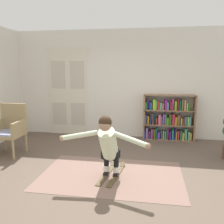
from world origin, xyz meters
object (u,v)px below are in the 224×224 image
person_skier (108,142)px  wicker_chair (10,128)px  skis_pair (112,173)px  bookshelf (168,119)px

person_skier → wicker_chair: bearing=158.3°
wicker_chair → skis_pair: (2.39, -0.72, -0.56)m
wicker_chair → person_skier: size_ratio=0.74×
skis_pair → bookshelf: bearing=65.2°
wicker_chair → skis_pair: bearing=-16.8°
person_skier → skis_pair: bearing=82.8°
person_skier → bookshelf: bearing=66.5°
bookshelf → wicker_chair: (-3.49, -1.66, 0.04)m
bookshelf → person_skier: bookshelf is taller
bookshelf → wicker_chair: bearing=-154.5°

